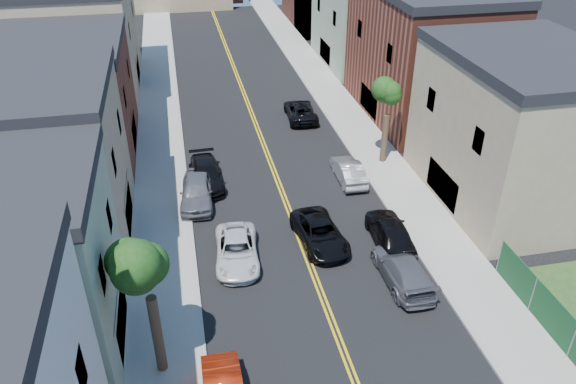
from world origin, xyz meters
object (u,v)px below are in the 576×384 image
black_car_left (206,174)px  silver_car_right (348,171)px  white_pickup (237,251)px  black_suv_lane (320,233)px  grey_car_right (403,270)px  black_car_right (390,232)px  grey_car_left (197,191)px  dark_car_right_far (300,111)px

black_car_left → silver_car_right: size_ratio=1.17×
white_pickup → black_suv_lane: bearing=12.4°
grey_car_right → black_car_right: size_ratio=1.04×
black_car_left → silver_car_right: 9.58m
grey_car_left → grey_car_right: bearing=-39.3°
black_car_left → silver_car_right: black_car_left is taller
black_car_right → dark_car_right_far: (-1.01, 18.19, -0.13)m
black_car_left → dark_car_right_far: bearing=45.2°
grey_car_left → black_car_right: size_ratio=1.02×
grey_car_left → silver_car_right: (10.21, 0.75, -0.14)m
dark_car_right_far → white_pickup: bearing=69.9°
grey_car_left → dark_car_right_far: size_ratio=0.99×
silver_car_right → black_car_right: bearing=92.2°
grey_car_right → black_car_right: (0.52, 3.19, 0.09)m
grey_car_left → black_car_left: (0.74, 2.20, -0.12)m
white_pickup → black_car_left: 8.69m
grey_car_left → black_suv_lane: (6.50, -5.82, -0.16)m
dark_car_right_far → silver_car_right: bearing=97.6°
white_pickup → dark_car_right_far: 19.51m
black_car_left → grey_car_right: bearing=-55.0°
black_car_left → grey_car_right: 15.12m
white_pickup → black_car_right: bearing=3.5°
grey_car_right → black_car_right: black_car_right is taller
grey_car_right → silver_car_right: grey_car_right is taller
black_car_right → black_suv_lane: (-3.87, 0.86, -0.14)m
white_pickup → grey_car_left: (-1.70, 6.44, 0.17)m
silver_car_right → black_suv_lane: 7.54m
grey_car_left → silver_car_right: grey_car_left is taller
black_car_right → white_pickup: bearing=2.5°
white_pickup → grey_car_left: size_ratio=0.98×
grey_car_right → white_pickup: bearing=-23.2°
black_car_left → black_suv_lane: size_ratio=1.02×
grey_car_left → black_car_right: bearing=-27.0°
black_car_right → silver_car_right: bearing=-84.7°
white_pickup → black_car_right: 8.67m
black_car_right → black_car_left: bearing=-38.6°
grey_car_left → black_suv_lane: bearing=-36.0°
silver_car_right → dark_car_right_far: silver_car_right is taller
grey_car_left → grey_car_right: (9.85, -9.87, -0.11)m
black_car_left → dark_car_right_far: (8.61, 9.30, -0.04)m
silver_car_right → white_pickup: bearing=41.2°
white_pickup → black_suv_lane: size_ratio=0.99×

